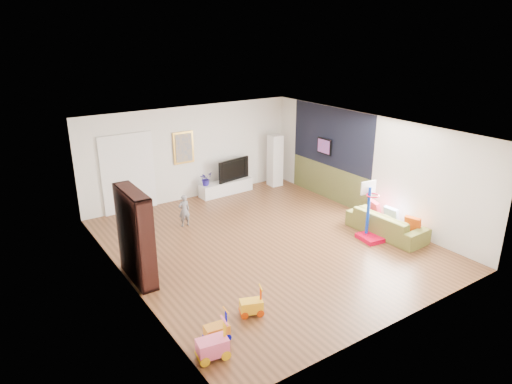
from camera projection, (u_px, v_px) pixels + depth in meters
floor at (266, 243)px, 10.68m from camera, size 6.50×7.50×0.00m
ceiling at (266, 129)px, 9.77m from camera, size 6.50×7.50×0.00m
wall_back at (191, 153)px, 13.15m from camera, size 6.50×0.00×2.70m
wall_front at (401, 253)px, 7.30m from camera, size 6.50×0.00×2.70m
wall_left at (124, 221)px, 8.52m from camera, size 0.00×7.50×2.70m
wall_right at (367, 166)px, 11.94m from camera, size 0.00×7.50×2.70m
navy_accent at (331, 137)px, 12.85m from camera, size 0.01×3.20×1.70m
olive_wainscot at (329, 182)px, 13.31m from camera, size 0.01×3.20×1.00m
doorway at (128, 174)px, 12.22m from camera, size 1.45×0.06×2.10m
painting_back at (183, 148)px, 12.92m from camera, size 0.62×0.06×0.92m
artwork_right at (324, 146)px, 13.07m from camera, size 0.04×0.56×0.46m
media_console at (226, 187)px, 13.82m from camera, size 1.70×0.49×0.39m
tall_cabinet at (275, 160)px, 14.36m from camera, size 0.39×0.39×1.63m
bookshelf at (136, 236)px, 8.86m from camera, size 0.35×1.29×1.87m
sofa at (387, 224)px, 11.03m from camera, size 0.85×2.00×0.58m
basketball_hoop at (373, 212)px, 10.60m from camera, size 0.56×0.65×1.42m
ride_on_yellow at (251, 301)px, 7.93m from camera, size 0.46×0.37×0.53m
ride_on_orange at (217, 326)px, 7.27m from camera, size 0.42×0.29×0.52m
ride_on_pink at (212, 341)px, 6.85m from camera, size 0.51×0.36×0.63m
child at (184, 211)px, 11.47m from camera, size 0.31×0.20×0.83m
tv at (231, 169)px, 13.81m from camera, size 1.16×0.36×0.66m
vase_plant at (206, 179)px, 13.33m from camera, size 0.43×0.40×0.40m
pillow_left at (413, 224)px, 10.59m from camera, size 0.19×0.38×0.37m
pillow_center at (391, 215)px, 11.11m from camera, size 0.11×0.39×0.39m
pillow_right at (375, 209)px, 11.49m from camera, size 0.22×0.42×0.41m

